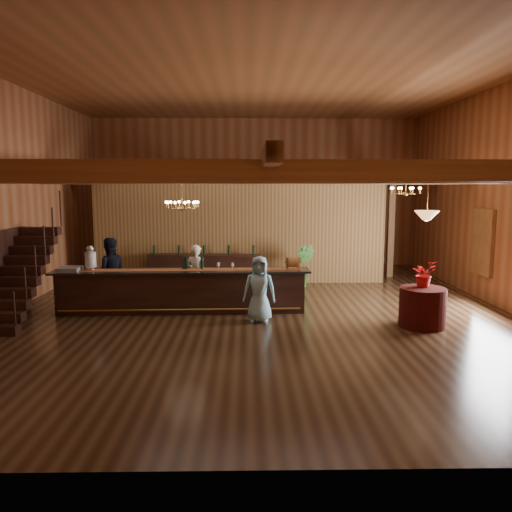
{
  "coord_description": "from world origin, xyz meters",
  "views": [
    {
      "loc": [
        -0.28,
        -11.94,
        3.0
      ],
      "look_at": [
        -0.05,
        0.63,
        1.25
      ],
      "focal_mm": 35.0,
      "sensor_mm": 36.0,
      "label": 1
    }
  ],
  "objects_px": {
    "tasting_bar": "(182,291)",
    "backbar_shelf": "(204,270)",
    "bartender": "(196,274)",
    "floor_plant": "(302,266)",
    "chandelier_left": "(182,204)",
    "raffle_drum": "(293,262)",
    "staff_second": "(110,272)",
    "round_table": "(422,307)",
    "beverage_dispenser": "(91,258)",
    "pendant_lamp": "(427,215)",
    "chandelier_right": "(406,190)",
    "guest": "(259,289)"
  },
  "relations": [
    {
      "from": "staff_second",
      "to": "floor_plant",
      "type": "bearing_deg",
      "value": -175.94
    },
    {
      "from": "tasting_bar",
      "to": "floor_plant",
      "type": "relative_size",
      "value": 4.74
    },
    {
      "from": "tasting_bar",
      "to": "guest",
      "type": "bearing_deg",
      "value": -28.17
    },
    {
      "from": "chandelier_right",
      "to": "guest",
      "type": "distance_m",
      "value": 4.95
    },
    {
      "from": "chandelier_left",
      "to": "raffle_drum",
      "type": "bearing_deg",
      "value": -8.86
    },
    {
      "from": "beverage_dispenser",
      "to": "pendant_lamp",
      "type": "relative_size",
      "value": 0.67
    },
    {
      "from": "raffle_drum",
      "to": "pendant_lamp",
      "type": "bearing_deg",
      "value": -27.82
    },
    {
      "from": "beverage_dispenser",
      "to": "chandelier_left",
      "type": "distance_m",
      "value": 2.52
    },
    {
      "from": "backbar_shelf",
      "to": "guest",
      "type": "relative_size",
      "value": 2.3
    },
    {
      "from": "raffle_drum",
      "to": "guest",
      "type": "relative_size",
      "value": 0.23
    },
    {
      "from": "beverage_dispenser",
      "to": "bartender",
      "type": "height_order",
      "value": "beverage_dispenser"
    },
    {
      "from": "beverage_dispenser",
      "to": "raffle_drum",
      "type": "bearing_deg",
      "value": 0.39
    },
    {
      "from": "tasting_bar",
      "to": "raffle_drum",
      "type": "xyz_separation_m",
      "value": [
        2.67,
        0.02,
        0.68
      ]
    },
    {
      "from": "bartender",
      "to": "floor_plant",
      "type": "distance_m",
      "value": 3.62
    },
    {
      "from": "chandelier_left",
      "to": "staff_second",
      "type": "bearing_deg",
      "value": 171.89
    },
    {
      "from": "round_table",
      "to": "pendant_lamp",
      "type": "bearing_deg",
      "value": 0.0
    },
    {
      "from": "pendant_lamp",
      "to": "staff_second",
      "type": "xyz_separation_m",
      "value": [
        -7.25,
        2.1,
        -1.54
      ]
    },
    {
      "from": "guest",
      "to": "floor_plant",
      "type": "height_order",
      "value": "guest"
    },
    {
      "from": "tasting_bar",
      "to": "round_table",
      "type": "bearing_deg",
      "value": -16.07
    },
    {
      "from": "tasting_bar",
      "to": "backbar_shelf",
      "type": "distance_m",
      "value": 3.22
    },
    {
      "from": "backbar_shelf",
      "to": "bartender",
      "type": "relative_size",
      "value": 2.21
    },
    {
      "from": "pendant_lamp",
      "to": "guest",
      "type": "height_order",
      "value": "pendant_lamp"
    },
    {
      "from": "bartender",
      "to": "guest",
      "type": "bearing_deg",
      "value": 153.65
    },
    {
      "from": "guest",
      "to": "round_table",
      "type": "bearing_deg",
      "value": 0.14
    },
    {
      "from": "staff_second",
      "to": "chandelier_left",
      "type": "bearing_deg",
      "value": 152.81
    },
    {
      "from": "round_table",
      "to": "chandelier_left",
      "type": "bearing_deg",
      "value": 161.16
    },
    {
      "from": "tasting_bar",
      "to": "chandelier_right",
      "type": "xyz_separation_m",
      "value": [
        5.71,
        1.27,
        2.38
      ]
    },
    {
      "from": "beverage_dispenser",
      "to": "chandelier_left",
      "type": "relative_size",
      "value": 0.75
    },
    {
      "from": "tasting_bar",
      "to": "floor_plant",
      "type": "distance_m",
      "value": 4.34
    },
    {
      "from": "raffle_drum",
      "to": "pendant_lamp",
      "type": "height_order",
      "value": "pendant_lamp"
    },
    {
      "from": "raffle_drum",
      "to": "round_table",
      "type": "bearing_deg",
      "value": -27.82
    },
    {
      "from": "pendant_lamp",
      "to": "staff_second",
      "type": "bearing_deg",
      "value": 163.87
    },
    {
      "from": "tasting_bar",
      "to": "raffle_drum",
      "type": "relative_size",
      "value": 18.09
    },
    {
      "from": "chandelier_left",
      "to": "backbar_shelf",
      "type": "bearing_deg",
      "value": 84.29
    },
    {
      "from": "chandelier_left",
      "to": "bartender",
      "type": "distance_m",
      "value": 1.85
    },
    {
      "from": "round_table",
      "to": "backbar_shelf",
      "type": "bearing_deg",
      "value": 137.83
    },
    {
      "from": "chandelier_right",
      "to": "staff_second",
      "type": "bearing_deg",
      "value": -175.84
    },
    {
      "from": "chandelier_right",
      "to": "raffle_drum",
      "type": "bearing_deg",
      "value": -157.78
    },
    {
      "from": "chandelier_right",
      "to": "bartender",
      "type": "height_order",
      "value": "chandelier_right"
    },
    {
      "from": "raffle_drum",
      "to": "staff_second",
      "type": "xyz_separation_m",
      "value": [
        -4.58,
        0.69,
        -0.33
      ]
    },
    {
      "from": "guest",
      "to": "floor_plant",
      "type": "xyz_separation_m",
      "value": [
        1.38,
        3.83,
        -0.09
      ]
    },
    {
      "from": "round_table",
      "to": "floor_plant",
      "type": "bearing_deg",
      "value": 116.3
    },
    {
      "from": "beverage_dispenser",
      "to": "round_table",
      "type": "distance_m",
      "value": 7.66
    },
    {
      "from": "backbar_shelf",
      "to": "bartender",
      "type": "xyz_separation_m",
      "value": [
        0.0,
        -2.41,
        0.29
      ]
    },
    {
      "from": "tasting_bar",
      "to": "chandelier_right",
      "type": "distance_m",
      "value": 6.32
    },
    {
      "from": "round_table",
      "to": "staff_second",
      "type": "relative_size",
      "value": 0.57
    },
    {
      "from": "raffle_drum",
      "to": "chandelier_left",
      "type": "distance_m",
      "value": 3.04
    },
    {
      "from": "beverage_dispenser",
      "to": "bartender",
      "type": "distance_m",
      "value": 2.6
    },
    {
      "from": "staff_second",
      "to": "raffle_drum",
      "type": "bearing_deg",
      "value": 152.37
    },
    {
      "from": "chandelier_left",
      "to": "bartender",
      "type": "xyz_separation_m",
      "value": [
        0.28,
        0.36,
        -1.8
      ]
    }
  ]
}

